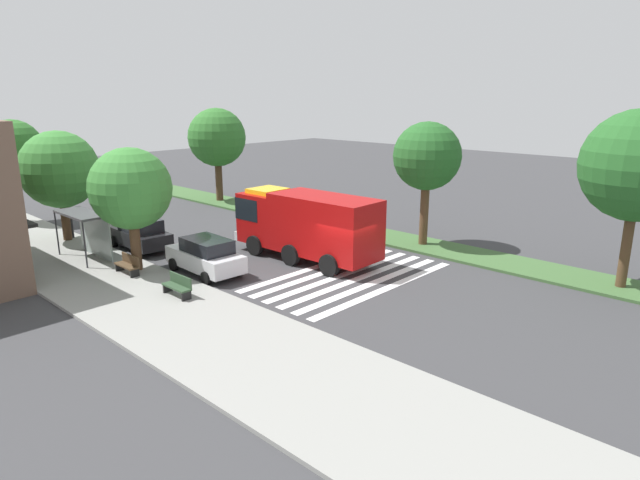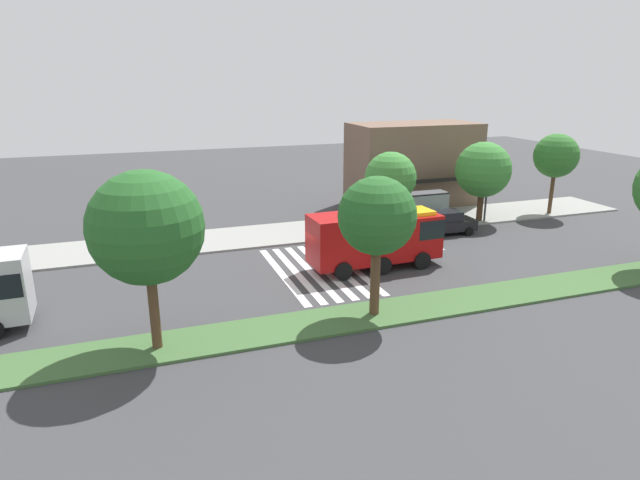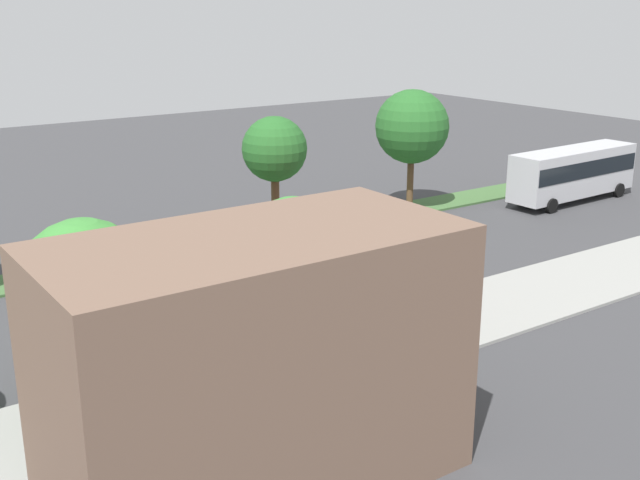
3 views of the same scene
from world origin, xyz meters
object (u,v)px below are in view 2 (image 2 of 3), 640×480
object	(u,v)px
fire_truck	(378,237)
median_tree_west	(377,217)
bus_stop_shelter	(428,202)
bench_west_of_shelter	(330,227)
sidewalk_tree_center	(556,156)
bench_near_shelter	(382,222)
sidewalk_tree_far_west	(390,178)
parked_car_west	(369,230)
street_lamp	(488,179)
parked_car_mid	(445,222)
sidewalk_tree_west	(483,170)
median_tree_far_west	(146,228)

from	to	relation	value
fire_truck	median_tree_west	size ratio (longest dim) A/B	1.24
fire_truck	bus_stop_shelter	xyz separation A→B (m)	(8.09, 7.88, -0.12)
bench_west_of_shelter	sidewalk_tree_center	world-z (taller)	sidewalk_tree_center
bench_near_shelter	sidewalk_tree_far_west	size ratio (longest dim) A/B	0.27
parked_car_west	street_lamp	bearing A→B (deg)	11.62
fire_truck	street_lamp	world-z (taller)	street_lamp
bench_west_of_shelter	median_tree_west	distance (m)	15.35
bench_near_shelter	bench_west_of_shelter	world-z (taller)	same
parked_car_mid	bench_west_of_shelter	world-z (taller)	parked_car_mid
bus_stop_shelter	sidewalk_tree_west	distance (m)	5.18
sidewalk_tree_west	sidewalk_tree_center	bearing A→B (deg)	0.00
sidewalk_tree_far_west	median_tree_west	xyz separation A→B (m)	(-7.63, -13.73, 1.00)
parked_car_mid	bench_west_of_shelter	xyz separation A→B (m)	(-8.26, 2.81, -0.32)
fire_truck	parked_car_mid	bearing A→B (deg)	30.40
sidewalk_tree_far_west	sidewalk_tree_center	bearing A→B (deg)	0.00
fire_truck	street_lamp	xyz separation A→B (m)	(12.86, 6.84, 1.59)
fire_truck	median_tree_far_west	world-z (taller)	median_tree_far_west
sidewalk_tree_center	bus_stop_shelter	bearing A→B (deg)	176.88
sidewalk_tree_far_west	median_tree_west	world-z (taller)	median_tree_west
parked_car_west	median_tree_west	distance (m)	13.25
parked_car_mid	street_lamp	distance (m)	5.82
street_lamp	parked_car_west	bearing A→B (deg)	-170.85
sidewalk_tree_far_west	sidewalk_tree_center	size ratio (longest dim) A/B	0.88
parked_car_west	parked_car_mid	size ratio (longest dim) A/B	1.00
sidewalk_tree_center	median_tree_far_west	world-z (taller)	median_tree_far_west
parked_car_west	median_tree_west	bearing A→B (deg)	-110.76
bus_stop_shelter	bench_west_of_shelter	distance (m)	8.44
bench_west_of_shelter	sidewalk_tree_far_west	bearing A→B (deg)	-7.58
median_tree_west	bench_near_shelter	bearing A→B (deg)	62.87
parked_car_west	bus_stop_shelter	size ratio (longest dim) A/B	1.29
parked_car_west	bus_stop_shelter	distance (m)	7.06
sidewalk_tree_west	street_lamp	bearing A→B (deg)	-60.47
street_lamp	sidewalk_tree_far_west	bearing A→B (deg)	177.30
bus_stop_shelter	sidewalk_tree_far_west	distance (m)	4.40
bench_west_of_shelter	street_lamp	distance (m)	13.49
bus_stop_shelter	street_lamp	bearing A→B (deg)	-12.30
bus_stop_shelter	median_tree_far_west	distance (m)	26.39
street_lamp	median_tree_far_west	size ratio (longest dim) A/B	0.74
bus_stop_shelter	bench_west_of_shelter	bearing A→B (deg)	-179.84
bus_stop_shelter	bench_near_shelter	world-z (taller)	bus_stop_shelter
bus_stop_shelter	street_lamp	size ratio (longest dim) A/B	0.60
parked_car_mid	sidewalk_tree_center	xyz separation A→B (m)	(11.79, 2.20, 4.16)
bus_stop_shelter	bench_near_shelter	xyz separation A→B (m)	(-4.00, -0.02, -1.30)
sidewalk_tree_center	median_tree_west	world-z (taller)	median_tree_west
median_tree_west	bench_west_of_shelter	bearing A→B (deg)	78.17
bench_near_shelter	median_tree_far_west	distance (m)	23.41
sidewalk_tree_far_west	sidewalk_tree_west	xyz separation A→B (m)	(8.26, 0.00, 0.15)
bench_west_of_shelter	sidewalk_tree_far_west	distance (m)	5.86
fire_truck	parked_car_west	xyz separation A→B (m)	(1.69, 5.04, -1.09)
parked_car_west	bench_near_shelter	distance (m)	3.71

